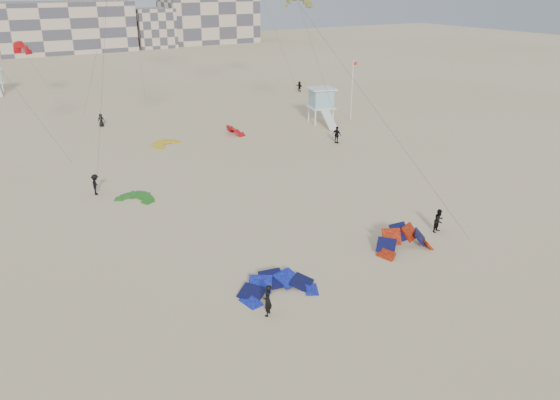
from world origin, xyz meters
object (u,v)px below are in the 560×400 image
kitesurfer_main (268,300)px  lifeguard_tower_near (321,106)px  kite_ground_blue (279,292)px  kite_ground_orange (404,250)px

kitesurfer_main → lifeguard_tower_near: 43.32m
kite_ground_blue → kite_ground_orange: kite_ground_orange is taller
kite_ground_blue → kite_ground_orange: 9.95m
kite_ground_blue → lifeguard_tower_near: bearing=60.7°
kite_ground_blue → lifeguard_tower_near: lifeguard_tower_near is taller
kite_ground_orange → kitesurfer_main: bearing=-167.0°
kitesurfer_main → lifeguard_tower_near: size_ratio=0.29×
kite_ground_orange → kitesurfer_main: 11.83m
kite_ground_blue → lifeguard_tower_near: size_ratio=0.74×
kite_ground_blue → kite_ground_orange: bearing=10.5°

